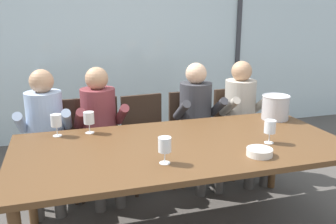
% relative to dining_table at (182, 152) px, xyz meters
% --- Properties ---
extents(ground, '(14.00, 14.00, 0.00)m').
position_rel_dining_table_xyz_m(ground, '(0.00, 1.00, -0.68)').
color(ground, '#4C4742').
extents(window_glass_panel, '(7.62, 0.03, 2.60)m').
position_rel_dining_table_xyz_m(window_glass_panel, '(0.00, 2.50, 0.62)').
color(window_glass_panel, silver).
rests_on(window_glass_panel, ground).
extents(window_mullion_right, '(0.06, 0.06, 2.60)m').
position_rel_dining_table_xyz_m(window_mullion_right, '(1.71, 2.48, 0.62)').
color(window_mullion_right, '#38383D').
rests_on(window_mullion_right, ground).
extents(hillside_vineyard, '(13.62, 2.40, 1.61)m').
position_rel_dining_table_xyz_m(hillside_vineyard, '(0.00, 6.41, 0.12)').
color(hillside_vineyard, '#386633').
rests_on(hillside_vineyard, ground).
extents(dining_table, '(2.42, 1.16, 0.75)m').
position_rel_dining_table_xyz_m(dining_table, '(0.00, 0.00, 0.00)').
color(dining_table, brown).
rests_on(dining_table, ground).
extents(chair_near_curtain, '(0.48, 0.48, 0.88)m').
position_rel_dining_table_xyz_m(chair_near_curtain, '(-0.92, 1.00, -0.17)').
color(chair_near_curtain, '#332319').
rests_on(chair_near_curtain, ground).
extents(chair_left_of_center, '(0.44, 0.44, 0.88)m').
position_rel_dining_table_xyz_m(chair_left_of_center, '(-0.51, 0.99, -0.17)').
color(chair_left_of_center, '#332319').
rests_on(chair_left_of_center, ground).
extents(chair_center, '(0.48, 0.48, 0.88)m').
position_rel_dining_table_xyz_m(chair_center, '(-0.05, 0.98, -0.17)').
color(chair_center, '#332319').
rests_on(chair_center, ground).
extents(chair_right_of_center, '(0.44, 0.44, 0.88)m').
position_rel_dining_table_xyz_m(chair_right_of_center, '(0.45, 1.00, -0.17)').
color(chair_right_of_center, '#332319').
rests_on(chair_right_of_center, ground).
extents(chair_near_window_right, '(0.49, 0.49, 0.88)m').
position_rel_dining_table_xyz_m(chair_near_window_right, '(0.97, 1.01, -0.17)').
color(chair_near_window_right, '#332319').
rests_on(chair_near_window_right, ground).
extents(person_pale_blue_shirt, '(0.47, 0.62, 1.20)m').
position_rel_dining_table_xyz_m(person_pale_blue_shirt, '(-0.98, 0.85, 0.00)').
color(person_pale_blue_shirt, '#9EB2D1').
rests_on(person_pale_blue_shirt, ground).
extents(person_maroon_top, '(0.48, 0.63, 1.20)m').
position_rel_dining_table_xyz_m(person_maroon_top, '(-0.49, 0.85, 0.00)').
color(person_maroon_top, brown).
rests_on(person_maroon_top, ground).
extents(person_charcoal_jacket, '(0.46, 0.61, 1.20)m').
position_rel_dining_table_xyz_m(person_charcoal_jacket, '(0.47, 0.85, 0.00)').
color(person_charcoal_jacket, '#38383D').
rests_on(person_charcoal_jacket, ground).
extents(person_beige_jumper, '(0.47, 0.62, 1.20)m').
position_rel_dining_table_xyz_m(person_beige_jumper, '(0.96, 0.85, 0.00)').
color(person_beige_jumper, '#B7AD9E').
rests_on(person_beige_jumper, ground).
extents(ice_bucket_primary, '(0.25, 0.25, 0.22)m').
position_rel_dining_table_xyz_m(ice_bucket_primary, '(1.01, 0.37, 0.17)').
color(ice_bucket_primary, '#B7B7BC').
rests_on(ice_bucket_primary, dining_table).
extents(tasting_bowl, '(0.17, 0.17, 0.05)m').
position_rel_dining_table_xyz_m(tasting_bowl, '(0.43, -0.36, 0.09)').
color(tasting_bowl, silver).
rests_on(tasting_bowl, dining_table).
extents(wine_glass_by_left_taster, '(0.08, 0.08, 0.17)m').
position_rel_dining_table_xyz_m(wine_glass_by_left_taster, '(-0.87, 0.45, 0.18)').
color(wine_glass_by_left_taster, silver).
rests_on(wine_glass_by_left_taster, dining_table).
extents(wine_glass_near_bucket, '(0.08, 0.08, 0.17)m').
position_rel_dining_table_xyz_m(wine_glass_near_bucket, '(-0.62, 0.45, 0.18)').
color(wine_glass_near_bucket, silver).
rests_on(wine_glass_near_bucket, dining_table).
extents(wine_glass_center_pour, '(0.08, 0.08, 0.17)m').
position_rel_dining_table_xyz_m(wine_glass_center_pour, '(-0.22, -0.30, 0.18)').
color(wine_glass_center_pour, silver).
rests_on(wine_glass_center_pour, dining_table).
extents(wine_glass_by_right_taster, '(0.08, 0.08, 0.17)m').
position_rel_dining_table_xyz_m(wine_glass_by_right_taster, '(0.62, -0.17, 0.18)').
color(wine_glass_by_right_taster, silver).
rests_on(wine_glass_by_right_taster, dining_table).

